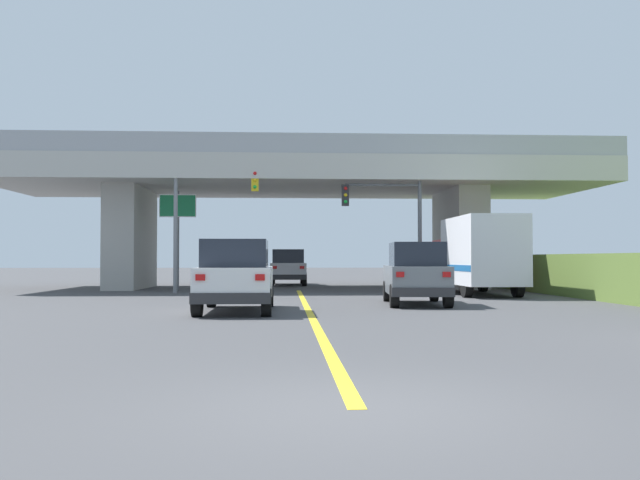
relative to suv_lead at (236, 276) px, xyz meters
The scene contains 10 objects.
ground 15.93m from the suv_lead, 82.57° to the left, with size 160.00×160.00×0.00m, color #424244.
overpass_bridge 16.39m from the suv_lead, 82.57° to the left, with size 29.86×9.87×7.10m.
lane_divider_stripe 2.29m from the suv_lead, ahead, with size 0.20×25.71×0.01m, color yellow.
suv_lead is the anchor object (origin of this frame).
suv_crossing 6.27m from the suv_lead, 25.65° to the left, with size 2.23×4.51×2.02m.
box_truck 12.74m from the suv_lead, 42.40° to the left, with size 2.33×6.89×3.18m.
sedan_oncoming 20.00m from the suv_lead, 85.38° to the left, with size 2.03×4.78×2.02m.
traffic_signal_nearside 13.19m from the suv_lead, 60.86° to the left, with size 3.64×0.36×5.70m.
traffic_signal_farside 11.57m from the suv_lead, 101.33° to the left, with size 3.73×0.36×6.09m.
highway_sign 14.00m from the suv_lead, 105.39° to the left, with size 1.74×0.17×4.70m.
Camera 1 is at (-0.74, -6.85, 1.50)m, focal length 38.81 mm.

